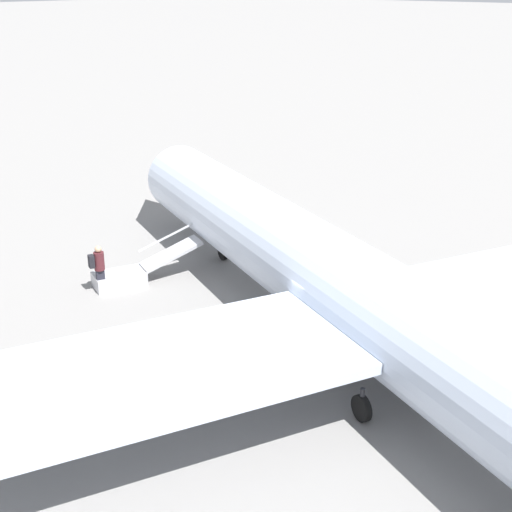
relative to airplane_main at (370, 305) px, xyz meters
name	(u,v)px	position (x,y,z in m)	size (l,w,h in m)	color
ground_plane	(345,360)	(0.96, -0.39, -2.21)	(600.00, 600.00, 0.00)	gray
airplane_main	(370,305)	(0.00, 0.00, 0.00)	(32.43, 25.41, 7.40)	silver
boarding_stairs	(130,273)	(9.98, 0.21, -1.83)	(2.44, 4.10, 1.80)	#B2B2B7
passenger	(98,266)	(10.16, 1.41, -1.21)	(0.45, 0.57, 1.74)	#23232D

